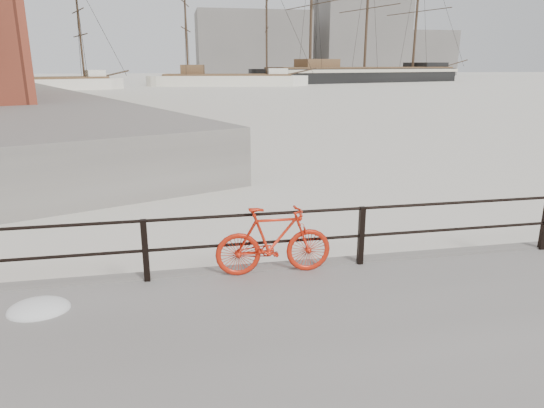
{
  "coord_description": "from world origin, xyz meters",
  "views": [
    {
      "loc": [
        -2.92,
        -7.33,
        3.61
      ],
      "look_at": [
        -1.19,
        1.5,
        1.0
      ],
      "focal_mm": 32.0,
      "sensor_mm": 36.0,
      "label": 1
    }
  ],
  "objects_px": {
    "barque_black": "(364,82)",
    "schooner_mid": "(228,86)",
    "bicycle": "(274,241)",
    "schooner_left": "(48,90)"
  },
  "relations": [
    {
      "from": "bicycle",
      "to": "barque_black",
      "type": "bearing_deg",
      "value": 69.21
    },
    {
      "from": "bicycle",
      "to": "schooner_mid",
      "type": "height_order",
      "value": "schooner_mid"
    },
    {
      "from": "barque_black",
      "to": "schooner_mid",
      "type": "bearing_deg",
      "value": -174.51
    },
    {
      "from": "barque_black",
      "to": "schooner_left",
      "type": "relative_size",
      "value": 2.54
    },
    {
      "from": "schooner_mid",
      "to": "schooner_left",
      "type": "distance_m",
      "value": 28.5
    },
    {
      "from": "barque_black",
      "to": "schooner_mid",
      "type": "relative_size",
      "value": 1.96
    },
    {
      "from": "bicycle",
      "to": "schooner_left",
      "type": "xyz_separation_m",
      "value": [
        -19.26,
        68.89,
        -0.91
      ]
    },
    {
      "from": "bicycle",
      "to": "barque_black",
      "type": "height_order",
      "value": "barque_black"
    },
    {
      "from": "bicycle",
      "to": "barque_black",
      "type": "distance_m",
      "value": 97.75
    },
    {
      "from": "bicycle",
      "to": "schooner_mid",
      "type": "relative_size",
      "value": 0.06
    }
  ]
}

